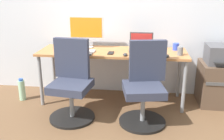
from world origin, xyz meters
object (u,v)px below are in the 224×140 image
(office_chair_right, at_px, (145,87))
(open_laptop, at_px, (141,46))
(office_chair_left, at_px, (71,84))
(side_cabinet, at_px, (218,84))
(water_bottle_on_floor, at_px, (22,90))
(printer, at_px, (222,54))
(coffee_mug, at_px, (176,47))
(desktop_monitor, at_px, (86,29))

(office_chair_right, height_order, open_laptop, office_chair_right)
(office_chair_left, distance_m, open_laptop, 1.06)
(side_cabinet, bearing_deg, open_laptop, 179.35)
(side_cabinet, xyz_separation_m, water_bottle_on_floor, (-2.65, -0.22, -0.13))
(open_laptop, bearing_deg, water_bottle_on_floor, -171.89)
(printer, bearing_deg, coffee_mug, 174.38)
(office_chair_right, bearing_deg, side_cabinet, 31.63)
(office_chair_left, xyz_separation_m, open_laptop, (0.80, 0.61, 0.34))
(office_chair_right, relative_size, desktop_monitor, 1.96)
(office_chair_left, relative_size, side_cabinet, 1.68)
(office_chair_left, distance_m, office_chair_right, 0.86)
(printer, relative_size, coffee_mug, 4.35)
(printer, bearing_deg, water_bottle_on_floor, -175.29)
(office_chair_right, height_order, water_bottle_on_floor, office_chair_right)
(coffee_mug, bearing_deg, office_chair_right, -121.17)
(desktop_monitor, bearing_deg, open_laptop, -4.25)
(office_chair_right, xyz_separation_m, coffee_mug, (0.40, 0.65, 0.33))
(desktop_monitor, xyz_separation_m, coffee_mug, (1.20, -0.01, -0.20))
(office_chair_right, bearing_deg, coffee_mug, 58.83)
(side_cabinet, height_order, water_bottle_on_floor, side_cabinet)
(side_cabinet, height_order, printer, printer)
(water_bottle_on_floor, xyz_separation_m, coffee_mug, (2.08, 0.27, 0.61))
(printer, distance_m, desktop_monitor, 1.80)
(office_chair_right, height_order, side_cabinet, office_chair_right)
(office_chair_left, height_order, office_chair_right, same)
(office_chair_left, xyz_separation_m, side_cabinet, (1.83, 0.60, -0.14))
(open_laptop, bearing_deg, office_chair_right, -84.39)
(printer, height_order, desktop_monitor, desktop_monitor)
(printer, bearing_deg, office_chair_left, -161.92)
(desktop_monitor, relative_size, open_laptop, 1.55)
(open_laptop, bearing_deg, desktop_monitor, 175.75)
(printer, relative_size, water_bottle_on_floor, 1.29)
(open_laptop, distance_m, coffee_mug, 0.46)
(office_chair_right, xyz_separation_m, printer, (0.97, 0.60, 0.26))
(office_chair_left, height_order, printer, office_chair_left)
(water_bottle_on_floor, bearing_deg, office_chair_left, -24.62)
(printer, relative_size, desktop_monitor, 0.83)
(water_bottle_on_floor, height_order, coffee_mug, coffee_mug)
(office_chair_left, relative_size, water_bottle_on_floor, 3.03)
(water_bottle_on_floor, relative_size, coffee_mug, 3.37)
(open_laptop, xyz_separation_m, coffee_mug, (0.46, 0.04, -0.01))
(desktop_monitor, bearing_deg, office_chair_left, -94.20)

